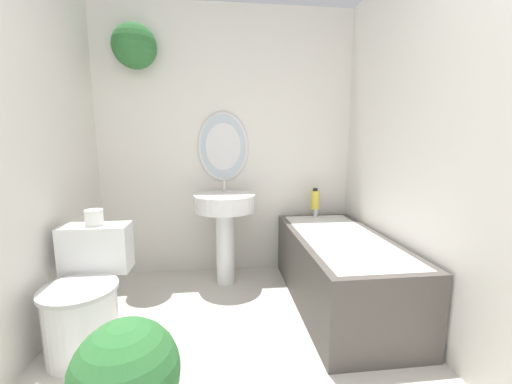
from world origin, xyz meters
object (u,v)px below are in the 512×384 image
at_px(bathtub, 339,269).
at_px(shampoo_bottle, 315,199).
at_px(potted_plant, 126,377).
at_px(toilet_paper_roll, 94,217).
at_px(pedestal_sink, 225,216).
at_px(toilet, 86,299).

bearing_deg(bathtub, shampoo_bottle, 90.77).
xyz_separation_m(bathtub, potted_plant, (-1.26, -0.99, 0.03)).
bearing_deg(toilet_paper_roll, pedestal_sink, 34.22).
height_order(pedestal_sink, bathtub, pedestal_sink).
distance_m(pedestal_sink, potted_plant, 1.54).
relative_size(pedestal_sink, potted_plant, 1.66).
bearing_deg(potted_plant, toilet, 121.52).
distance_m(bathtub, potted_plant, 1.60).
distance_m(shampoo_bottle, potted_plant, 2.08).
relative_size(bathtub, potted_plant, 2.70).
distance_m(potted_plant, toilet_paper_roll, 1.08).
distance_m(toilet, pedestal_sink, 1.17).
bearing_deg(bathtub, pedestal_sink, 151.10).
relative_size(shampoo_bottle, potted_plant, 0.36).
distance_m(bathtub, shampoo_bottle, 0.75).
bearing_deg(potted_plant, shampoo_bottle, 52.20).
bearing_deg(toilet, bathtub, 10.49).
bearing_deg(bathtub, toilet_paper_roll, -176.53).
bearing_deg(bathtub, potted_plant, -141.84).
height_order(shampoo_bottle, potted_plant, shampoo_bottle).
xyz_separation_m(bathtub, shampoo_bottle, (-0.01, 0.62, 0.42)).
bearing_deg(toilet_paper_roll, shampoo_bottle, 23.49).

